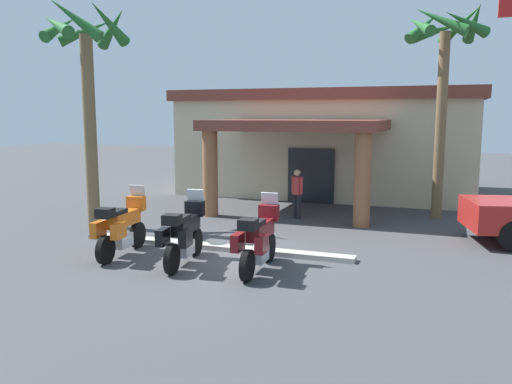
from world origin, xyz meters
The scene contains 9 objects.
ground_plane centered at (0.00, 0.00, 0.00)m, with size 80.00×80.00×0.00m, color #424244.
motel_building centered at (0.02, 11.80, 2.22)m, with size 12.31×11.38×4.37m.
motorcycle_orange centered at (-2.42, -0.60, 0.70)m, with size 0.74×2.21×1.61m.
motorcycle_black centered at (-0.66, -0.75, 0.70)m, with size 0.79×2.21×1.61m.
motorcycle_maroon centered at (1.09, -0.67, 0.70)m, with size 0.71×2.21×1.61m.
pedestrian centered at (0.32, 5.23, 0.93)m, with size 0.45×0.35×1.62m.
palm_tree_near_portico centered at (4.62, 6.86, 5.19)m, with size 2.60×2.60×6.87m.
palm_tree_roadside centered at (-5.26, 2.05, 4.77)m, with size 2.50×2.62×6.64m.
curb_strip centered at (-0.66, 0.73, 0.06)m, with size 7.26×0.36×0.12m, color #ADA89E.
Camera 1 is at (4.76, -10.97, 3.35)m, focal length 36.55 mm.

